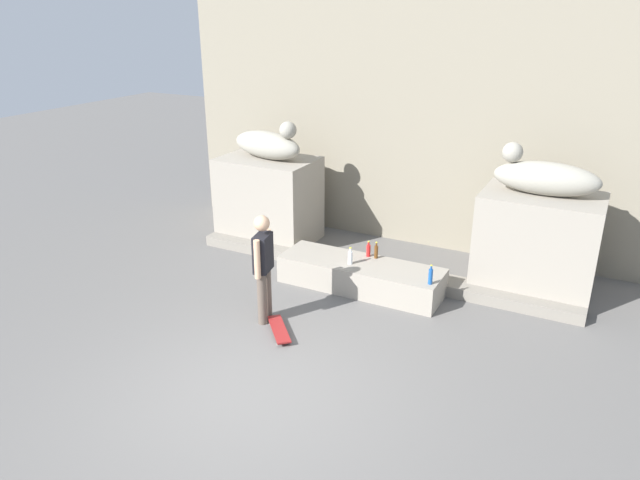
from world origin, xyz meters
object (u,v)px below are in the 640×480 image
at_px(statue_reclining_left, 268,144).
at_px(statue_reclining_right, 544,177).
at_px(skater, 263,264).
at_px(skateboard, 279,329).
at_px(bottle_brown, 376,251).
at_px(bottle_clear, 350,257).
at_px(bottle_red, 368,250).
at_px(bottle_blue, 431,276).

height_order(statue_reclining_left, statue_reclining_right, same).
relative_size(skater, skateboard, 2.30).
bearing_deg(skateboard, bottle_brown, -57.63).
relative_size(skateboard, bottle_clear, 2.52).
distance_m(statue_reclining_right, skater, 4.54).
bearing_deg(statue_reclining_left, skater, -48.11).
relative_size(bottle_red, bottle_blue, 0.87).
xyz_separation_m(skateboard, bottle_clear, (0.31, 1.77, 0.52)).
bearing_deg(bottle_red, skater, -113.12).
height_order(bottle_red, bottle_blue, bottle_blue).
bearing_deg(statue_reclining_left, skateboard, -44.87).
relative_size(skater, bottle_brown, 5.76).
bearing_deg(skateboard, bottle_blue, -88.46).
bearing_deg(skater, bottle_blue, -67.79).
relative_size(skater, bottle_red, 6.10).
bearing_deg(skateboard, bottle_red, -53.98).
relative_size(statue_reclining_right, bottle_red, 5.87).
distance_m(bottle_red, bottle_blue, 1.38).
xyz_separation_m(skateboard, bottle_red, (0.45, 2.20, 0.51)).
bearing_deg(skater, skateboard, -133.78).
height_order(statue_reclining_left, bottle_blue, statue_reclining_left).
relative_size(skateboard, bottle_blue, 2.30).
relative_size(statue_reclining_left, bottle_brown, 5.79).
height_order(skater, bottle_brown, skater).
relative_size(skateboard, bottle_red, 2.65).
distance_m(statue_reclining_left, bottle_clear, 3.05).
bearing_deg(statue_reclining_left, bottle_red, -8.41).
bearing_deg(skater, bottle_red, -34.79).
distance_m(statue_reclining_right, bottle_clear, 3.28).
bearing_deg(skater, statue_reclining_left, 18.65).
bearing_deg(statue_reclining_right, bottle_brown, 20.69).
bearing_deg(bottle_clear, skater, -114.42).
bearing_deg(bottle_blue, skateboard, -136.02).
xyz_separation_m(bottle_red, bottle_brown, (0.15, -0.01, 0.01)).
bearing_deg(bottle_brown, bottle_red, 175.44).
bearing_deg(bottle_blue, bottle_clear, 174.95).
height_order(statue_reclining_left, bottle_red, statue_reclining_left).
relative_size(bottle_blue, bottle_clear, 1.10).
xyz_separation_m(skateboard, bottle_blue, (1.71, 1.65, 0.53)).
distance_m(statue_reclining_right, bottle_red, 3.01).
distance_m(statue_reclining_left, skateboard, 4.19).
xyz_separation_m(bottle_blue, bottle_brown, (-1.11, 0.54, -0.01)).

